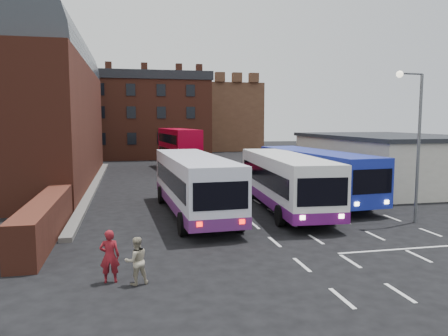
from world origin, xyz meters
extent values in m
plane|color=black|center=(0.00, 0.00, 0.00)|extent=(180.00, 180.00, 0.00)
cube|color=#602B1E|center=(-15.50, 21.00, 5.00)|extent=(12.00, 28.00, 10.00)
cylinder|color=#1E2328|center=(-15.50, 21.00, 10.00)|extent=(12.00, 26.00, 12.00)
cube|color=#602B1E|center=(-10.20, 2.00, 0.90)|extent=(1.20, 10.00, 1.80)
cube|color=beige|center=(15.00, 14.00, 2.00)|extent=(10.00, 16.00, 4.00)
cube|color=#282B30|center=(15.00, 14.00, 4.10)|extent=(10.40, 16.40, 0.30)
cube|color=brown|center=(-6.00, 46.00, 5.50)|extent=(22.00, 10.00, 11.00)
cube|color=brown|center=(6.00, 66.00, 6.00)|extent=(22.00, 22.00, 12.00)
cube|color=white|center=(-2.74, 5.62, 1.99)|extent=(3.44, 12.64, 2.84)
cube|color=black|center=(-2.74, 5.62, 2.16)|extent=(3.44, 11.44, 1.02)
cylinder|color=black|center=(-4.35, 9.54, 0.57)|extent=(0.37, 1.15, 1.14)
cylinder|color=black|center=(-3.95, 1.12, 0.57)|extent=(0.37, 1.15, 1.14)
cylinder|color=black|center=(-1.50, 9.67, 0.57)|extent=(0.37, 1.15, 1.14)
cylinder|color=black|center=(-1.11, 1.26, 0.57)|extent=(0.37, 1.15, 1.14)
cube|color=white|center=(2.85, 5.76, 1.96)|extent=(3.58, 12.47, 2.80)
cube|color=black|center=(2.85, 5.76, 2.13)|extent=(3.57, 11.28, 1.01)
cylinder|color=black|center=(4.00, 1.76, 0.56)|extent=(0.38, 1.14, 1.12)
cylinder|color=black|center=(4.53, 10.03, 0.56)|extent=(0.38, 1.14, 1.12)
cylinder|color=black|center=(1.20, 1.94, 0.56)|extent=(0.38, 1.14, 1.12)
cylinder|color=black|center=(1.73, 10.21, 0.56)|extent=(0.38, 1.14, 1.12)
cube|color=#1929A4|center=(6.00, 8.39, 1.97)|extent=(3.99, 12.62, 2.82)
cube|color=black|center=(6.00, 8.39, 2.14)|extent=(3.93, 11.43, 1.01)
cylinder|color=black|center=(7.78, 4.59, 0.56)|extent=(0.42, 1.15, 1.13)
cylinder|color=black|center=(6.99, 12.90, 0.56)|extent=(0.42, 1.15, 1.13)
cylinder|color=black|center=(4.97, 4.33, 0.56)|extent=(0.42, 1.15, 1.13)
cylinder|color=black|center=(4.18, 12.63, 0.56)|extent=(0.42, 1.15, 1.13)
cube|color=#B2001F|center=(-1.02, 28.95, 2.51)|extent=(3.70, 11.47, 4.00)
cube|color=black|center=(-1.02, 28.95, 1.95)|extent=(3.64, 10.28, 0.92)
cylinder|color=black|center=(0.62, 25.52, 0.51)|extent=(0.39, 1.05, 1.02)
cylinder|color=black|center=(-0.15, 33.06, 0.51)|extent=(0.39, 1.05, 1.02)
cylinder|color=black|center=(-1.93, 25.26, 0.51)|extent=(0.39, 1.05, 1.02)
cylinder|color=black|center=(-2.70, 32.80, 0.51)|extent=(0.39, 1.05, 1.02)
cylinder|color=#5A5C60|center=(8.60, 1.22, 3.92)|extent=(0.16, 0.16, 7.84)
cylinder|color=#5A5C60|center=(7.92, 1.17, 7.84)|extent=(1.37, 0.20, 0.10)
sphere|color=#FFF2CC|center=(7.23, 1.12, 7.79)|extent=(0.35, 0.35, 0.35)
imported|color=maroon|center=(-7.03, -4.30, 0.91)|extent=(0.68, 0.46, 1.82)
imported|color=tan|center=(-6.16, -4.66, 0.81)|extent=(0.91, 0.78, 1.61)
camera|label=1|loc=(-6.28, -19.05, 5.46)|focal=35.00mm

